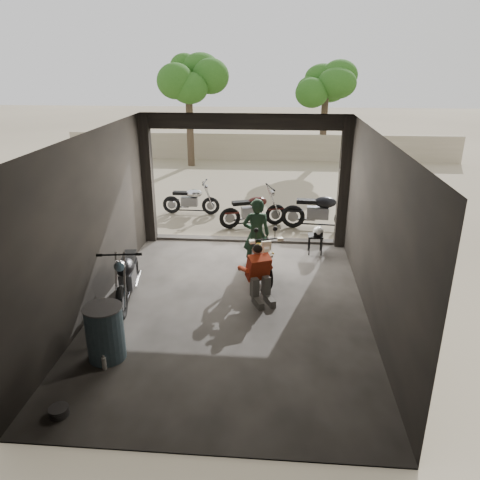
% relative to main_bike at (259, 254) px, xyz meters
% --- Properties ---
extents(ground, '(80.00, 80.00, 0.00)m').
position_rel_main_bike_xyz_m(ground, '(-0.47, -1.44, -0.53)').
color(ground, '#7A6D56').
rests_on(ground, ground).
extents(garage, '(7.00, 7.13, 3.20)m').
position_rel_main_bike_xyz_m(garage, '(-0.47, -0.89, 0.75)').
color(garage, '#2D2B28').
rests_on(garage, ground).
extents(boundary_wall, '(18.00, 0.30, 1.20)m').
position_rel_main_bike_xyz_m(boundary_wall, '(-0.47, 12.56, 0.07)').
color(boundary_wall, gray).
rests_on(boundary_wall, ground).
extents(tree_left, '(2.20, 2.20, 5.60)m').
position_rel_main_bike_xyz_m(tree_left, '(-3.47, 11.06, 3.46)').
color(tree_left, '#382B1E').
rests_on(tree_left, ground).
extents(tree_right, '(2.20, 2.20, 5.00)m').
position_rel_main_bike_xyz_m(tree_right, '(2.33, 12.56, 3.03)').
color(tree_right, '#382B1E').
rests_on(tree_right, ground).
extents(main_bike, '(1.11, 1.71, 1.06)m').
position_rel_main_bike_xyz_m(main_bike, '(0.00, 0.00, 0.00)').
color(main_bike, beige).
rests_on(main_bike, ground).
extents(left_bike, '(0.98, 1.85, 1.19)m').
position_rel_main_bike_xyz_m(left_bike, '(-2.47, -1.25, 0.07)').
color(left_bike, black).
rests_on(left_bike, ground).
extents(outside_bike_a, '(1.51, 0.64, 1.02)m').
position_rel_main_bike_xyz_m(outside_bike_a, '(-2.23, 4.21, -0.02)').
color(outside_bike_a, black).
rests_on(outside_bike_a, ground).
extents(outside_bike_b, '(1.79, 1.18, 1.12)m').
position_rel_main_bike_xyz_m(outside_bike_b, '(-0.31, 3.21, 0.03)').
color(outside_bike_b, '#3F120F').
rests_on(outside_bike_b, ground).
extents(outside_bike_c, '(1.86, 0.88, 1.23)m').
position_rel_main_bike_xyz_m(outside_bike_c, '(1.51, 3.15, 0.09)').
color(outside_bike_c, black).
rests_on(outside_bike_c, ground).
extents(rider, '(0.65, 0.48, 1.63)m').
position_rel_main_bike_xyz_m(rider, '(-0.09, 0.38, 0.29)').
color(rider, black).
rests_on(rider, ground).
extents(mechanic, '(0.81, 0.91, 1.08)m').
position_rel_main_bike_xyz_m(mechanic, '(0.07, -1.11, 0.01)').
color(mechanic, '#BF3A19').
rests_on(mechanic, ground).
extents(stool, '(0.35, 0.35, 0.48)m').
position_rel_main_bike_xyz_m(stool, '(1.28, 1.37, -0.12)').
color(stool, black).
rests_on(stool, ground).
extents(helmet, '(0.30, 0.31, 0.23)m').
position_rel_main_bike_xyz_m(helmet, '(1.33, 1.34, 0.07)').
color(helmet, white).
rests_on(helmet, stool).
extents(oil_drum, '(0.75, 0.75, 0.89)m').
position_rel_main_bike_xyz_m(oil_drum, '(-2.22, -3.14, -0.08)').
color(oil_drum, '#3B5564').
rests_on(oil_drum, ground).
extents(sign_post, '(0.78, 0.08, 2.33)m').
position_rel_main_bike_xyz_m(sign_post, '(2.18, 1.87, 1.04)').
color(sign_post, black).
rests_on(sign_post, ground).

